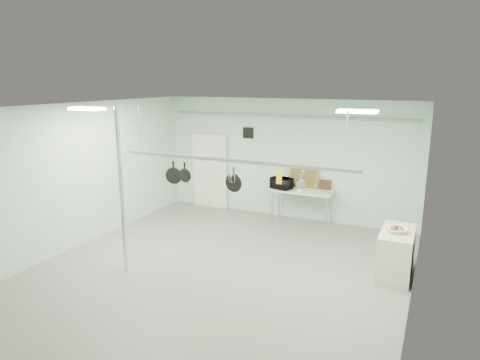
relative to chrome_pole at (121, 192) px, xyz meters
The scene contains 25 objects.
floor 2.41m from the chrome_pole, 19.44° to the left, with size 8.00×8.00×0.00m, color gray.
ceiling 2.40m from the chrome_pole, 19.44° to the left, with size 7.00×8.00×0.02m, color silver.
back_wall 4.89m from the chrome_pole, 69.68° to the left, with size 7.00×0.02×3.20m, color #B0D3C5.
right_wall 5.22m from the chrome_pole, ahead, with size 0.02×8.00×3.20m, color #B0D3C5.
door 4.61m from the chrome_pole, 97.53° to the left, with size 1.10×0.10×2.20m, color silver.
wall_vent 4.65m from the chrome_pole, 82.52° to the left, with size 0.30×0.04×0.30m, color black.
conduit_pipe 4.95m from the chrome_pole, 69.30° to the left, with size 0.07×0.07×6.60m, color gray.
chrome_pole is the anchor object (origin of this frame).
prep_table 4.85m from the chrome_pole, 61.29° to the left, with size 1.60×0.70×0.91m.
side_cabinet 5.37m from the chrome_pole, 22.41° to the left, with size 0.60×1.20×0.90m, color beige.
pot_rack 2.19m from the chrome_pole, 25.35° to the left, with size 4.80×0.06×1.00m.
light_panel_left 1.65m from the chrome_pole, 158.20° to the right, with size 0.65×0.30×0.05m, color white.
light_panel_right 4.55m from the chrome_pole, 16.31° to the left, with size 0.65×0.30×0.05m, color white.
microwave 4.49m from the chrome_pole, 66.44° to the left, with size 0.53×0.36×0.29m, color black.
coffee_canister 4.72m from the chrome_pole, 61.15° to the left, with size 0.15×0.15×0.22m, color white.
painting_large 5.04m from the chrome_pole, 63.57° to the left, with size 0.78×0.05×0.58m, color #CD8837.
painting_small 5.34m from the chrome_pole, 57.93° to the left, with size 0.30×0.04×0.25m, color #372113.
fruit_bowl 5.24m from the chrome_pole, 21.77° to the left, with size 0.39×0.39×0.09m, color white.
skillet_left 1.11m from the chrome_pole, 56.65° to the left, with size 0.34×0.06×0.46m, color black, non-canonical shape.
skillet_mid 1.28m from the chrome_pole, 46.34° to the left, with size 0.28×0.06×0.39m, color black, non-canonical shape.
skillet_right 2.15m from the chrome_pole, 24.89° to the left, with size 0.36×0.06×0.48m, color black, non-canonical shape.
whisk 2.16m from the chrome_pole, 24.97° to the left, with size 0.18×0.18×0.33m, color #BCBDC1, non-canonical shape.
grater 3.01m from the chrome_pole, 17.53° to the left, with size 0.10×0.02×0.24m, color yellow, non-canonical shape.
saucepan 3.40m from the chrome_pole, 15.44° to the left, with size 0.16×0.10×0.29m, color #A7A7AB, non-canonical shape.
fruit_cluster 5.23m from the chrome_pole, 21.77° to the left, with size 0.24×0.24×0.09m, color #A4210F, non-canonical shape.
Camera 1 is at (3.69, -6.75, 3.68)m, focal length 32.00 mm.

